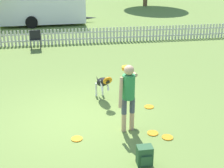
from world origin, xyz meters
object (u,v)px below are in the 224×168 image
frisbee_near_dog (153,133)px  frisbee_far_scatter (167,137)px  handler_person (128,90)px  frisbee_midfield (149,107)px  leaping_dog (103,82)px  backpack_on_grass (145,156)px  frisbee_near_handler (77,139)px  folding_chair_center (35,37)px  equipment_trailer (42,2)px

frisbee_near_dog → frisbee_far_scatter: 0.35m
handler_person → frisbee_far_scatter: handler_person is taller
frisbee_midfield → leaping_dog: bearing=150.0°
leaping_dog → frisbee_near_dog: size_ratio=4.34×
frisbee_midfield → frisbee_far_scatter: same height
handler_person → frisbee_midfield: size_ratio=6.41×
frisbee_far_scatter → backpack_on_grass: (-0.75, -0.83, 0.18)m
frisbee_near_dog → frisbee_far_scatter: (0.27, -0.23, 0.00)m
frisbee_near_handler → folding_chair_center: folding_chair_center is taller
leaping_dog → frisbee_near_handler: (-0.84, -1.95, -0.52)m
frisbee_near_dog → equipment_trailer: bearing=102.6°
frisbee_near_dog → handler_person: bearing=150.7°
leaping_dog → frisbee_near_handler: 2.18m
leaping_dog → equipment_trailer: (-2.09, 11.29, 0.74)m
leaping_dog → frisbee_far_scatter: bearing=106.2°
backpack_on_grass → folding_chair_center: (-2.57, 8.65, 0.33)m
frisbee_near_handler → frisbee_near_dog: 1.72m
frisbee_near_dog → leaping_dog: bearing=113.8°
leaping_dog → frisbee_far_scatter: 2.54m
frisbee_midfield → folding_chair_center: size_ratio=0.28×
handler_person → folding_chair_center: size_ratio=1.82×
frisbee_near_handler → equipment_trailer: equipment_trailer is taller
handler_person → leaping_dog: 1.79m
folding_chair_center → frisbee_midfield: bearing=110.7°
frisbee_midfield → frisbee_far_scatter: size_ratio=1.00×
frisbee_near_handler → frisbee_far_scatter: size_ratio=1.00×
frisbee_near_handler → handler_person: bearing=12.2°
frisbee_near_dog → folding_chair_center: folding_chair_center is taller
leaping_dog → frisbee_near_dog: 2.23m
handler_person → equipment_trailer: 13.21m
folding_chair_center → equipment_trailer: equipment_trailer is taller
leaping_dog → frisbee_midfield: bearing=138.7°
handler_person → frisbee_near_dog: bearing=-40.6°
leaping_dog → backpack_on_grass: bearing=86.2°
handler_person → frisbee_far_scatter: (0.80, -0.52, -0.98)m
frisbee_near_handler → frisbee_midfield: bearing=32.6°
frisbee_near_dog → backpack_on_grass: size_ratio=0.64×
handler_person → backpack_on_grass: bearing=-99.2°
leaping_dog → equipment_trailer: size_ratio=0.19×
frisbee_midfield → equipment_trailer: size_ratio=0.04×
handler_person → frisbee_near_dog: 1.15m
frisbee_near_handler → backpack_on_grass: (1.24, -1.10, 0.18)m
frisbee_near_handler → frisbee_near_dog: (1.72, -0.04, 0.00)m
leaping_dog → folding_chair_center: bearing=-80.1°
frisbee_midfield → frisbee_far_scatter: (-0.01, -1.54, 0.00)m
frisbee_near_handler → folding_chair_center: bearing=100.0°
frisbee_near_dog → backpack_on_grass: bearing=-114.3°
backpack_on_grass → folding_chair_center: bearing=106.5°
equipment_trailer → folding_chair_center: bearing=-92.6°
frisbee_near_dog → folding_chair_center: (-3.05, 7.59, 0.51)m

